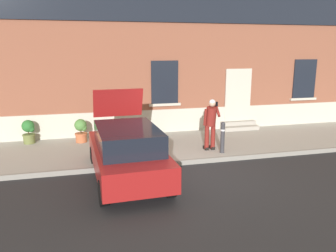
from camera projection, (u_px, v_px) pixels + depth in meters
The scene contains 10 objects.
ground_plane at pixel (191, 176), 9.59m from camera, with size 80.00×80.00×0.00m, color #232326.
sidewalk at pixel (167, 146), 12.22m from camera, with size 24.00×3.60×0.15m, color #99968E.
curb_edge at pixel (181, 162), 10.46m from camera, with size 24.00×0.12×0.15m, color gray.
building_facade at pixel (152, 43), 13.76m from camera, with size 24.00×1.52×7.50m.
entrance_stoop at pixel (239, 126), 14.48m from camera, with size 1.56×0.64×0.32m.
hatchback_car_red at pixel (127, 152), 9.12m from camera, with size 1.91×4.12×2.34m.
bollard_near_person at pixel (223, 136), 11.07m from camera, with size 0.15×0.15×1.04m.
person_on_phone at pixel (211, 121), 11.27m from camera, with size 0.51×0.50×1.74m.
planter_olive at pixel (29, 131), 12.22m from camera, with size 0.44×0.44×0.86m.
planter_terracotta at pixel (81, 130), 12.38m from camera, with size 0.44×0.44×0.86m.
Camera 1 is at (-2.86, -8.59, 3.50)m, focal length 36.25 mm.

